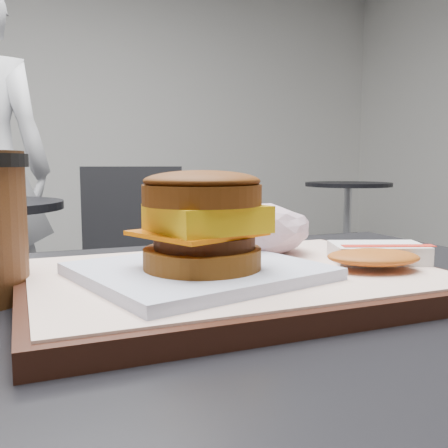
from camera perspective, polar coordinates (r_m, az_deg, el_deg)
serving_tray at (r=0.47m, az=1.22°, el=-6.45°), size 0.38×0.28×0.02m
breakfast_sandwich at (r=0.42m, az=-2.57°, el=-1.04°), size 0.23×0.21×0.09m
hash_brown at (r=0.51m, az=16.97°, el=-3.37°), size 0.13×0.11×0.02m
crumpled_wrapper at (r=0.54m, az=3.72°, el=-0.56°), size 0.12×0.10×0.05m
neighbor_chair at (r=2.05m, az=-13.64°, el=-3.96°), size 0.64×0.50×0.88m
bg_table_near at (r=3.99m, az=13.95°, el=1.94°), size 0.66×0.66×0.75m
bg_table_far at (r=5.29m, az=-0.61°, el=3.28°), size 0.66×0.66×0.75m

